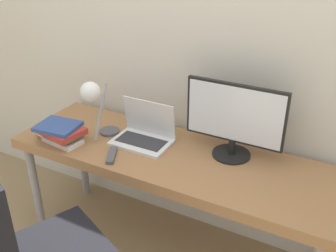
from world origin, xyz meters
The scene contains 9 objects.
wall_back centered at (0.00, 0.65, 1.30)m, with size 8.00×0.05×2.60m.
desk centered at (0.00, 0.29, 0.65)m, with size 1.80×0.58×0.71m.
laptop centered at (-0.19, 0.33, 0.76)m, with size 0.33×0.22×0.23m.
monitor centered at (0.30, 0.43, 0.93)m, with size 0.53×0.21×0.41m.
desk_lamp centered at (-0.43, 0.21, 0.98)m, with size 0.12×0.25×0.37m.
office_chair centered at (-0.26, -0.51, 0.58)m, with size 0.63×0.64×1.07m.
book_stack centered at (-0.60, 0.11, 0.77)m, with size 0.27×0.22×0.11m.
tv_remote centered at (-0.26, 0.11, 0.72)m, with size 0.10×0.16×0.02m.
game_controller centered at (-0.72, 0.12, 0.73)m, with size 0.15×0.10×0.04m.
Camera 1 is at (0.85, -1.33, 1.83)m, focal length 42.00 mm.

